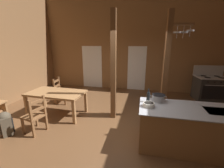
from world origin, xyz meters
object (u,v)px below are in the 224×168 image
(stockpot_on_counter, at_px, (158,98))
(mixing_bowl_on_counter, at_px, (149,105))
(kitchen_island, at_px, (191,128))
(dining_table, at_px, (56,95))
(ladderback_chair_by_post, at_px, (35,116))
(bottle_tall_on_counter, at_px, (148,97))
(stove_range, at_px, (210,88))
(backpack, at_px, (5,123))
(ladderback_chair_near_window, at_px, (61,91))

(stockpot_on_counter, xyz_separation_m, mixing_bowl_on_counter, (-0.22, -0.36, -0.04))
(kitchen_island, relative_size, dining_table, 1.25)
(ladderback_chair_by_post, relative_size, stockpot_on_counter, 2.63)
(stockpot_on_counter, height_order, bottle_tall_on_counter, bottle_tall_on_counter)
(stove_range, bearing_deg, bottle_tall_on_counter, -128.99)
(backpack, bearing_deg, ladderback_chair_near_window, 84.16)
(backpack, relative_size, mixing_bowl_on_counter, 2.49)
(backpack, height_order, mixing_bowl_on_counter, mixing_bowl_on_counter)
(stove_range, relative_size, bottle_tall_on_counter, 4.26)
(ladderback_chair_near_window, relative_size, backpack, 1.59)
(dining_table, relative_size, backpack, 2.90)
(stove_range, relative_size, mixing_bowl_on_counter, 5.52)
(backpack, height_order, stockpot_on_counter, stockpot_on_counter)
(ladderback_chair_by_post, bearing_deg, kitchen_island, 3.76)
(backpack, relative_size, stockpot_on_counter, 1.65)
(kitchen_island, distance_m, stockpot_on_counter, 0.90)
(stockpot_on_counter, relative_size, bottle_tall_on_counter, 1.17)
(ladderback_chair_by_post, relative_size, backpack, 1.59)
(backpack, distance_m, bottle_tall_on_counter, 3.49)
(stove_range, relative_size, ladderback_chair_near_window, 1.39)
(backpack, xyz_separation_m, mixing_bowl_on_counter, (3.36, 0.41, 0.62))
(stove_range, distance_m, dining_table, 5.72)
(mixing_bowl_on_counter, distance_m, bottle_tall_on_counter, 0.27)
(dining_table, bearing_deg, bottle_tall_on_counter, -11.83)
(stove_range, relative_size, stockpot_on_counter, 3.66)
(backpack, bearing_deg, kitchen_island, 6.47)
(stove_range, relative_size, ladderback_chair_by_post, 1.39)
(ladderback_chair_near_window, bearing_deg, backpack, -95.84)
(dining_table, distance_m, stockpot_on_counter, 3.01)
(dining_table, distance_m, bottle_tall_on_counter, 2.81)
(kitchen_island, relative_size, ladderback_chair_near_window, 2.28)
(dining_table, distance_m, ladderback_chair_by_post, 1.02)
(stove_range, xyz_separation_m, ladderback_chair_by_post, (-5.14, -3.45, -0.03))
(kitchen_island, xyz_separation_m, mixing_bowl_on_counter, (-0.89, -0.07, 0.49))
(mixing_bowl_on_counter, bearing_deg, dining_table, 163.13)
(backpack, bearing_deg, ladderback_chair_by_post, 20.51)
(ladderback_chair_near_window, bearing_deg, ladderback_chair_by_post, -76.76)
(dining_table, xyz_separation_m, mixing_bowl_on_counter, (2.74, -0.83, 0.29))
(dining_table, relative_size, mixing_bowl_on_counter, 7.23)
(kitchen_island, height_order, stockpot_on_counter, stockpot_on_counter)
(ladderback_chair_near_window, bearing_deg, stove_range, 15.73)
(dining_table, relative_size, bottle_tall_on_counter, 5.58)
(stove_range, distance_m, mixing_bowl_on_counter, 4.11)
(ladderback_chair_near_window, xyz_separation_m, backpack, (-0.22, -2.12, -0.14))
(bottle_tall_on_counter, bearing_deg, ladderback_chair_near_window, 155.18)
(kitchen_island, distance_m, mixing_bowl_on_counter, 1.02)
(ladderback_chair_by_post, xyz_separation_m, bottle_tall_on_counter, (2.69, 0.43, 0.57))
(kitchen_island, bearing_deg, dining_table, 168.19)
(stove_range, height_order, dining_table, stove_range)
(kitchen_island, bearing_deg, ladderback_chair_by_post, -176.24)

